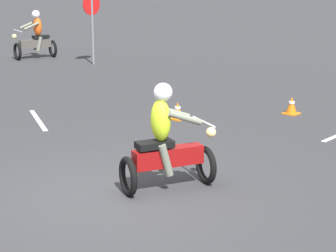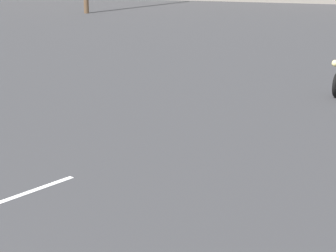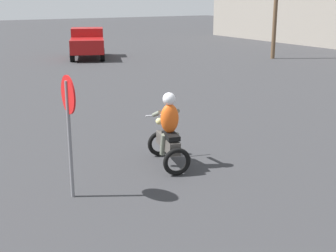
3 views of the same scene
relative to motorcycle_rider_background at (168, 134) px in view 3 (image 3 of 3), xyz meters
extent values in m
torus|color=black|center=(-0.67, 0.16, -0.43)|extent=(0.24, 0.61, 0.60)
torus|color=black|center=(0.60, -0.15, -0.43)|extent=(0.24, 0.61, 0.60)
cube|color=#4C4742|center=(-0.03, 0.01, -0.21)|extent=(1.13, 0.50, 0.28)
cube|color=black|center=(0.18, -0.04, 0.01)|extent=(0.61, 0.39, 0.10)
cylinder|color=silver|center=(-0.62, 0.15, 0.27)|extent=(0.20, 0.69, 0.04)
sphere|color=#F2E08C|center=(-0.74, 0.18, 0.09)|extent=(0.19, 0.19, 0.16)
ellipsoid|color=#EA5919|center=(0.08, -0.02, 0.37)|extent=(0.37, 0.46, 0.64)
cylinder|color=slate|center=(-0.16, 0.25, 0.42)|extent=(0.55, 0.22, 0.27)
cylinder|color=slate|center=(-0.26, -0.14, 0.42)|extent=(0.55, 0.22, 0.27)
cylinder|color=slate|center=(0.10, 0.12, -0.21)|extent=(0.27, 0.17, 0.51)
cylinder|color=slate|center=(0.03, -0.15, -0.21)|extent=(0.27, 0.17, 0.51)
sphere|color=silver|center=(0.04, -0.01, 0.79)|extent=(0.34, 0.34, 0.28)
cylinder|color=black|center=(-19.58, 6.55, -0.35)|extent=(0.80, 0.51, 0.76)
cylinder|color=black|center=(-20.21, 4.97, -0.35)|extent=(0.80, 0.51, 0.76)
cylinder|color=black|center=(-16.70, 5.41, -0.35)|extent=(0.80, 0.51, 0.76)
cylinder|color=black|center=(-17.33, 3.83, -0.35)|extent=(0.80, 0.51, 0.76)
cube|color=maroon|center=(-17.53, 4.82, 0.10)|extent=(2.93, 2.65, 0.80)
cube|color=maroon|center=(-19.29, 5.52, 0.35)|extent=(2.19, 2.36, 1.30)
cube|color=black|center=(-19.90, 5.76, 0.70)|extent=(0.74, 1.62, 0.56)
cylinder|color=slate|center=(0.53, -2.39, 0.37)|extent=(0.07, 0.07, 2.20)
cylinder|color=red|center=(0.53, -2.37, 1.22)|extent=(0.70, 0.03, 0.70)
cylinder|color=white|center=(0.53, -2.36, 1.22)|extent=(0.60, 0.01, 0.60)
camera|label=1|loc=(-13.39, -18.78, 2.73)|focal=70.00mm
camera|label=2|loc=(-0.85, -15.74, 3.11)|focal=70.00mm
camera|label=3|loc=(8.42, -4.95, 2.91)|focal=50.00mm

